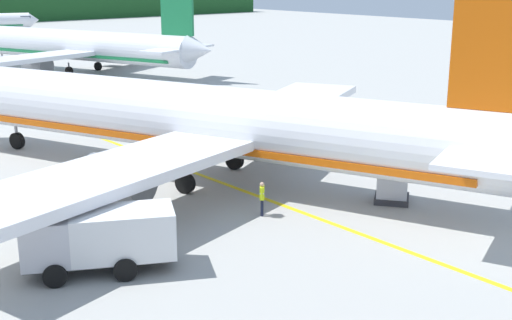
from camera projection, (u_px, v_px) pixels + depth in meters
name	position (u px, v px, depth m)	size (l,w,h in m)	color
ground	(80.00, 100.00, 63.60)	(240.00, 320.00, 0.20)	#A8A8A3
airliner_foreground	(196.00, 120.00, 38.03)	(33.60, 40.01, 11.90)	white
airliner_mid_apron	(77.00, 46.00, 79.70)	(30.91, 36.87, 10.88)	silver
service_truck_fuel	(99.00, 237.00, 26.44)	(6.11, 4.64, 2.45)	silver
cargo_container_mid	(393.00, 185.00, 34.74)	(2.39, 2.39, 1.86)	#333338
crew_loader_left	(84.00, 176.00, 35.80)	(0.63, 0.27, 1.76)	#191E33
crew_loader_right	(88.00, 195.00, 32.61)	(0.25, 0.63, 1.78)	#191E33
crew_supervisor	(262.00, 196.00, 32.69)	(0.48, 0.49, 1.68)	#191E33
apron_guide_line	(255.00, 195.00, 35.96)	(0.30, 60.00, 0.01)	yellow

